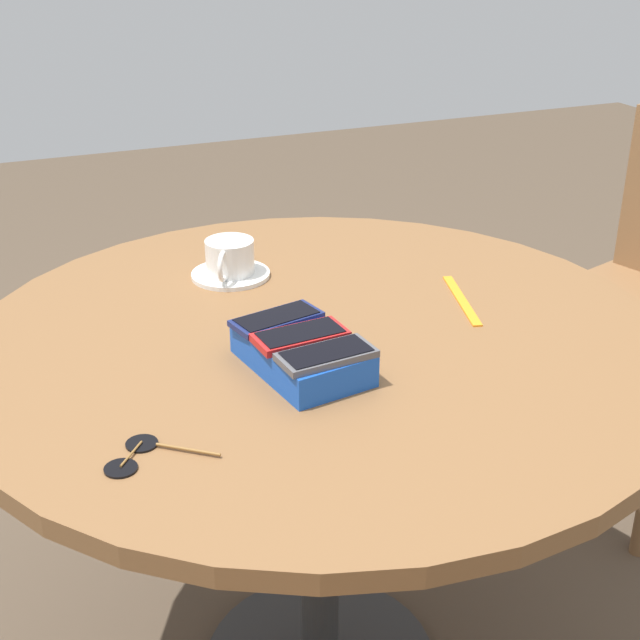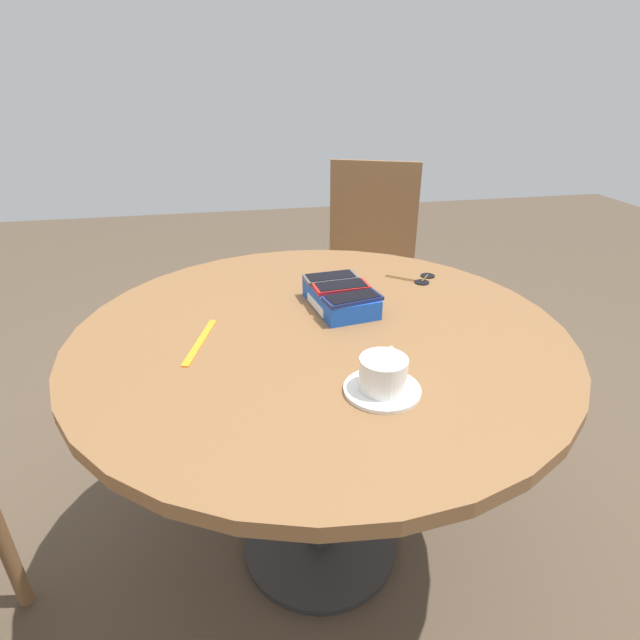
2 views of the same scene
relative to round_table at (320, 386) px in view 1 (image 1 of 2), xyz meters
The scene contains 9 objects.
round_table is the anchor object (origin of this frame).
phone_box 0.18m from the round_table, 145.39° to the left, with size 0.22×0.16×0.05m.
phone_gray 0.24m from the round_table, 160.29° to the left, with size 0.08×0.14×0.01m.
phone_red 0.20m from the round_table, 144.61° to the left, with size 0.07×0.14×0.01m.
phone_navy 0.18m from the round_table, 111.98° to the left, with size 0.09×0.15×0.01m.
saucer 0.30m from the round_table, 13.04° to the left, with size 0.14×0.14×0.01m, color white.
coffee_cup 0.31m from the round_table, 13.43° to the left, with size 0.11×0.09×0.06m.
lanyard_strap 0.29m from the round_table, 86.36° to the right, with size 0.21×0.02×0.00m, color orange.
sunglasses 0.43m from the round_table, 124.84° to the left, with size 0.09×0.14×0.01m.
Camera 1 is at (-1.17, 0.49, 1.33)m, focal length 50.00 mm.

